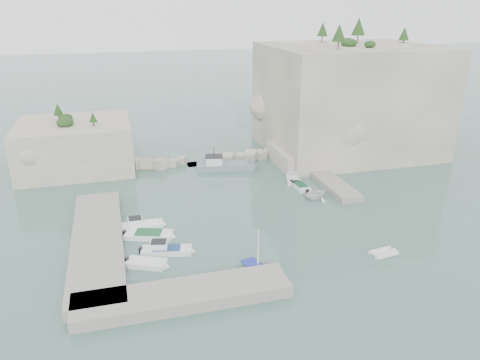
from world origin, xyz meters
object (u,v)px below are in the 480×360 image
object	(u,v)px
tender_east_c	(292,180)
work_boat	(226,169)
motorboat_c	(149,237)
tender_east_b	(300,188)
inflatable_dinghy	(383,255)
tender_east_a	(315,199)
motorboat_d	(167,253)
tender_east_d	(299,176)
motorboat_b	(142,228)
motorboat_e	(147,266)
rowboat	(258,273)

from	to	relation	value
tender_east_c	work_boat	distance (m)	10.66
motorboat_c	tender_east_b	size ratio (longest dim) A/B	1.19
inflatable_dinghy	tender_east_a	bearing A→B (deg)	84.69
work_boat	motorboat_d	bearing A→B (deg)	-105.42
tender_east_b	work_boat	bearing A→B (deg)	35.48
work_boat	tender_east_b	bearing A→B (deg)	-41.03
tender_east_d	work_boat	distance (m)	11.09
motorboat_d	motorboat_b	bearing A→B (deg)	120.65
motorboat_e	tender_east_c	distance (m)	27.85
motorboat_b	motorboat_c	distance (m)	2.45
work_boat	inflatable_dinghy	bearing A→B (deg)	-61.01
tender_east_d	motorboat_c	bearing A→B (deg)	117.16
tender_east_c	tender_east_b	bearing A→B (deg)	-164.12
tender_east_a	tender_east_b	xyz separation A→B (m)	(-0.49, 3.87, 0.00)
motorboat_d	tender_east_c	xyz separation A→B (m)	(19.48, 15.57, 0.00)
motorboat_b	tender_east_b	distance (m)	22.28
motorboat_b	tender_east_c	world-z (taller)	motorboat_b
tender_east_b	tender_east_d	world-z (taller)	tender_east_d
rowboat	tender_east_d	world-z (taller)	tender_east_d
tender_east_d	tender_east_b	bearing A→B (deg)	156.88
tender_east_a	tender_east_d	xyz separation A→B (m)	(1.12, 8.27, 0.00)
motorboat_d	inflatable_dinghy	distance (m)	21.49
motorboat_c	tender_east_b	distance (m)	22.59
rowboat	tender_east_d	bearing A→B (deg)	-45.24
motorboat_d	tender_east_b	xyz separation A→B (m)	(19.43, 12.52, 0.00)
motorboat_c	motorboat_e	size ratio (longest dim) A/B	1.32
tender_east_b	tender_east_d	xyz separation A→B (m)	(1.61, 4.40, 0.00)
tender_east_d	inflatable_dinghy	bearing A→B (deg)	175.93
work_boat	motorboat_e	bearing A→B (deg)	-107.54
motorboat_d	rowboat	distance (m)	9.70
rowboat	motorboat_b	bearing A→B (deg)	23.08
tender_east_a	tender_east_c	xyz separation A→B (m)	(-0.44, 6.92, 0.00)
motorboat_d	work_boat	xyz separation A→B (m)	(11.60, 22.76, 0.00)
motorboat_b	rowboat	distance (m)	15.54
motorboat_d	tender_east_d	bearing A→B (deg)	52.14
tender_east_c	work_boat	xyz separation A→B (m)	(-7.87, 7.19, 0.00)
motorboat_e	work_boat	world-z (taller)	work_boat
motorboat_b	motorboat_d	size ratio (longest dim) A/B	0.93
motorboat_e	work_boat	xyz separation A→B (m)	(13.77, 24.71, 0.00)
motorboat_c	work_boat	world-z (taller)	work_boat
tender_east_c	tender_east_d	world-z (taller)	tender_east_d
tender_east_b	motorboat_e	bearing A→B (deg)	121.92
motorboat_c	tender_east_c	size ratio (longest dim) A/B	1.11
work_boat	tender_east_c	bearing A→B (deg)	-30.81
motorboat_d	tender_east_c	world-z (taller)	motorboat_d
rowboat	tender_east_a	bearing A→B (deg)	-54.89
motorboat_b	motorboat_c	bearing A→B (deg)	-77.95
rowboat	inflatable_dinghy	xyz separation A→B (m)	(13.01, -0.03, 0.00)
motorboat_b	tender_east_d	distance (m)	25.35
motorboat_b	tender_east_a	distance (m)	21.99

